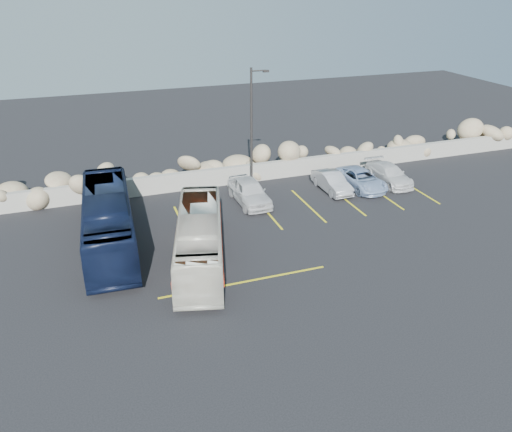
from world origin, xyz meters
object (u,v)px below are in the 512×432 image
object	(u,v)px
tour_coach	(108,220)
car_d	(361,179)
car_b	(332,182)
car_c	(389,174)
vintage_bus	(200,239)
car_a	(249,191)
lamppost	(252,131)

from	to	relation	value
tour_coach	car_d	xyz separation A→B (m)	(16.28, 2.57, -0.80)
car_b	car_d	world-z (taller)	car_b
tour_coach	car_c	world-z (taller)	tour_coach
vintage_bus	tour_coach	distance (m)	5.14
car_b	car_d	xyz separation A→B (m)	(2.05, -0.17, -0.01)
tour_coach	car_a	distance (m)	8.99
lamppost	car_b	distance (m)	6.41
vintage_bus	car_b	size ratio (longest dim) A/B	2.40
lamppost	vintage_bus	bearing A→B (deg)	-126.48
car_b	car_c	bearing A→B (deg)	-1.06
lamppost	car_c	xyz separation A→B (m)	(9.48, -0.87, -3.68)
car_a	car_b	size ratio (longest dim) A/B	1.18
car_b	car_c	distance (m)	4.31
car_b	vintage_bus	bearing A→B (deg)	-150.88
lamppost	car_d	world-z (taller)	lamppost
lamppost	car_d	xyz separation A→B (m)	(7.23, -1.03, -3.69)
car_c	lamppost	bearing A→B (deg)	174.73
car_a	car_b	xyz separation A→B (m)	(5.69, 0.02, -0.14)
car_b	car_d	distance (m)	2.05
car_b	car_d	bearing A→B (deg)	-5.70
tour_coach	car_b	distance (m)	14.52
lamppost	car_b	size ratio (longest dim) A/B	2.15
car_a	car_d	bearing A→B (deg)	-2.76
lamppost	vintage_bus	world-z (taller)	lamppost
car_a	car_c	distance (m)	9.99
car_a	car_d	size ratio (longest dim) A/B	1.01
vintage_bus	car_c	world-z (taller)	vintage_bus
vintage_bus	car_c	distance (m)	15.70
vintage_bus	car_b	world-z (taller)	vintage_bus
car_d	car_b	bearing A→B (deg)	172.32
vintage_bus	car_d	xyz separation A→B (m)	(12.26, 5.78, -0.64)
tour_coach	car_c	distance (m)	18.76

